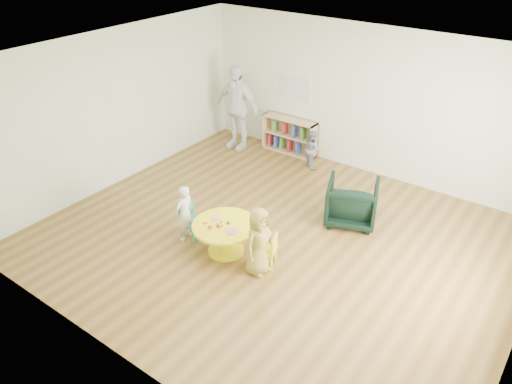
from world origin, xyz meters
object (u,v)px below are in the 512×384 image
bookshelf (290,135)px  adult_caretaker (237,107)px  kid_chair_left (190,219)px  child_left (185,213)px  child_right (259,241)px  toddler (312,149)px  armchair (352,202)px  kid_chair_right (269,249)px  activity_table (225,233)px

bookshelf → adult_caretaker: 1.25m
kid_chair_left → adult_caretaker: bearing=-151.7°
kid_chair_left → child_left: bearing=3.0°
child_right → toddler: bearing=19.9°
armchair → kid_chair_left: bearing=23.4°
toddler → armchair: bearing=175.9°
bookshelf → child_right: (1.84, -3.65, 0.16)m
kid_chair_right → child_right: size_ratio=0.49×
kid_chair_left → kid_chair_right: size_ratio=1.12×
kid_chair_left → bookshelf: 3.57m
kid_chair_right → child_right: (-0.03, -0.21, 0.25)m
activity_table → kid_chair_left: 0.72m
kid_chair_left → child_right: size_ratio=0.55×
bookshelf → toddler: bearing=-24.3°
kid_chair_left → armchair: armchair is taller
activity_table → bookshelf: (-1.16, 3.56, 0.03)m
kid_chair_right → bookshelf: (-1.87, 3.44, 0.09)m
bookshelf → toddler: (0.76, -0.34, 0.02)m
child_right → kid_chair_left: bearing=87.6°
armchair → child_left: (-1.86, -1.96, 0.10)m
kid_chair_right → bookshelf: bearing=9.6°
kid_chair_left → child_right: bearing=88.4°
activity_table → kid_chair_right: activity_table is taller
activity_table → child_right: (0.67, -0.08, 0.18)m
toddler → adult_caretaker: size_ratio=0.43×
activity_table → kid_chair_left: (-0.72, 0.02, -0.03)m
activity_table → child_left: bearing=-172.5°
kid_chair_left → bookshelf: bookshelf is taller
kid_chair_right → child_right: 0.33m
kid_chair_right → bookshelf: 3.91m
child_left → toddler: 3.33m
child_left → kid_chair_left: bearing=-178.4°
activity_table → kid_chair_left: bearing=178.5°
toddler → kid_chair_right: bearing=146.9°
adult_caretaker → armchair: bearing=-20.5°
activity_table → adult_caretaker: 3.84m
toddler → adult_caretaker: adult_caretaker is taller
kid_chair_right → child_right: child_right is taller
kid_chair_left → toddler: size_ratio=0.74×
kid_chair_left → bookshelf: size_ratio=0.48×
child_right → toddler: (-1.08, 3.31, -0.14)m
kid_chair_right → armchair: (0.43, 1.74, 0.10)m
activity_table → toddler: (-0.41, 3.22, 0.05)m
activity_table → child_left: size_ratio=1.05×
armchair → toddler: 2.05m
activity_table → child_left: 0.74m
bookshelf → child_left: child_left is taller
adult_caretaker → kid_chair_right: bearing=-46.0°
bookshelf → toddler: 0.83m
kid_chair_right → armchair: size_ratio=0.62×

